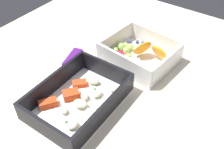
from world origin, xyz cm
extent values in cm
cube|color=beige|center=(0.00, 0.00, 1.00)|extent=(80.00, 80.00, 2.00)
cube|color=white|center=(-11.19, 1.89, 2.30)|extent=(19.64, 14.10, 0.60)
cube|color=black|center=(-20.64, 1.80, 4.81)|extent=(0.73, 13.92, 4.43)
cube|color=black|center=(-1.73, 1.98, 4.81)|extent=(0.73, 13.92, 4.43)
cube|color=black|center=(-11.25, 8.55, 4.81)|extent=(18.31, 0.77, 4.43)
cube|color=black|center=(-11.12, -4.77, 4.81)|extent=(18.31, 0.77, 4.43)
ellipsoid|color=beige|center=(-12.63, -2.16, 3.53)|extent=(2.88, 3.23, 1.33)
ellipsoid|color=beige|center=(-5.02, 2.90, 3.47)|extent=(2.49, 2.94, 1.24)
ellipsoid|color=beige|center=(-4.34, -2.38, 3.65)|extent=(3.39, 3.66, 1.50)
ellipsoid|color=beige|center=(-7.54, -0.37, 3.43)|extent=(2.58, 1.96, 1.19)
ellipsoid|color=beige|center=(-16.41, -1.20, 3.38)|extent=(2.37, 1.77, 1.12)
ellipsoid|color=beige|center=(-11.83, 0.94, 3.64)|extent=(2.79, 3.41, 1.49)
ellipsoid|color=beige|center=(-9.94, -2.52, 3.51)|extent=(3.03, 3.18, 1.30)
ellipsoid|color=beige|center=(-9.56, 1.78, 3.43)|extent=(2.75, 2.88, 1.18)
ellipsoid|color=beige|center=(-14.79, 2.77, 3.33)|extent=(2.02, 2.43, 1.04)
ellipsoid|color=beige|center=(-6.91, -2.53, 3.48)|extent=(3.03, 2.66, 1.26)
cube|color=red|center=(-7.17, 5.18, 3.12)|extent=(3.55, 3.52, 1.04)
cube|color=red|center=(-15.29, 6.48, 3.34)|extent=(3.90, 3.40, 1.49)
cube|color=red|center=(-10.90, 4.27, 3.42)|extent=(4.03, 3.82, 1.64)
cube|color=#387A33|center=(-16.32, 0.76, 2.70)|extent=(0.60, 0.40, 0.20)
cube|color=#387A33|center=(-7.93, 0.17, 2.70)|extent=(0.60, 0.40, 0.20)
cube|color=#387A33|center=(-17.06, -1.11, 2.70)|extent=(0.60, 0.40, 0.20)
cube|color=#387A33|center=(-6.25, 1.76, 2.70)|extent=(0.60, 0.40, 0.20)
cube|color=white|center=(8.18, -0.82, 2.30)|extent=(15.06, 17.01, 0.60)
cube|color=white|center=(1.77, -0.14, 5.00)|extent=(2.24, 15.67, 4.80)
cube|color=white|center=(14.59, -1.49, 5.00)|extent=(2.24, 15.67, 4.80)
cube|color=white|center=(8.97, 6.69, 5.00)|extent=(12.29, 1.88, 4.80)
cube|color=white|center=(7.39, -8.32, 5.00)|extent=(12.29, 1.88, 4.80)
ellipsoid|color=orange|center=(9.37, -0.80, 5.19)|extent=(5.78, 5.08, 4.98)
ellipsoid|color=orange|center=(10.57, -4.67, 4.94)|extent=(4.13, 4.94, 4.48)
cube|color=#F4EACC|center=(4.79, -0.92, 3.54)|extent=(3.46, 3.84, 1.88)
cube|color=#F4EACC|center=(5.15, -5.69, 3.60)|extent=(3.83, 3.23, 1.99)
sphere|color=#9ECC60|center=(10.10, 3.05, 3.52)|extent=(1.84, 1.84, 1.84)
sphere|color=#9ECC60|center=(8.51, 3.14, 3.50)|extent=(1.80, 1.80, 1.80)
sphere|color=#9ECC60|center=(6.64, 1.36, 3.44)|extent=(1.69, 1.69, 1.69)
sphere|color=#9ECC60|center=(6.93, 5.48, 3.42)|extent=(1.64, 1.64, 1.64)
sphere|color=#9ECC60|center=(8.89, 5.04, 3.58)|extent=(1.95, 1.95, 1.95)
sphere|color=#9ECC60|center=(10.37, 4.57, 3.30)|extent=(1.41, 1.41, 1.41)
cone|color=red|center=(4.74, 2.90, 3.69)|extent=(2.72, 2.72, 2.18)
sphere|color=navy|center=(13.96, 1.62, 3.07)|extent=(0.94, 0.94, 0.94)
sphere|color=navy|center=(13.61, 3.02, 3.10)|extent=(1.01, 1.01, 1.01)
sphere|color=navy|center=(12.15, 4.49, 3.17)|extent=(1.13, 1.13, 1.13)
cube|color=#51197A|center=(-0.86, 12.77, 2.60)|extent=(7.39, 4.21, 1.20)
camera|label=1|loc=(-36.12, -23.73, 42.09)|focal=41.44mm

